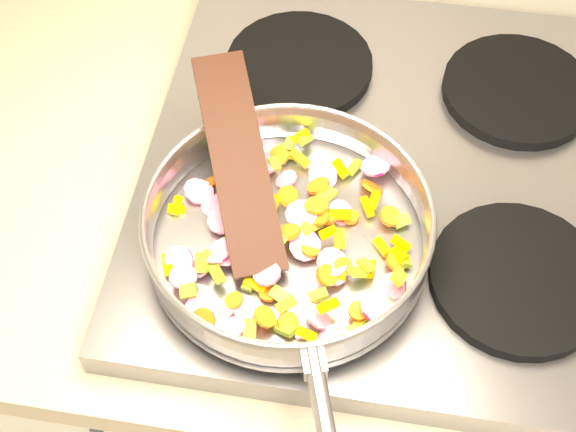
# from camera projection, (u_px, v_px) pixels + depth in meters

# --- Properties ---
(cooktop) EXTENTS (0.60, 0.60, 0.04)m
(cooktop) POSITION_uv_depth(u_px,v_px,m) (395.00, 176.00, 0.97)
(cooktop) COLOR #939399
(cooktop) RESTS_ON counter_top
(grate_fl) EXTENTS (0.19, 0.19, 0.02)m
(grate_fl) POSITION_uv_depth(u_px,v_px,m) (261.00, 243.00, 0.88)
(grate_fl) COLOR black
(grate_fl) RESTS_ON cooktop
(grate_fr) EXTENTS (0.19, 0.19, 0.02)m
(grate_fr) POSITION_uv_depth(u_px,v_px,m) (518.00, 279.00, 0.86)
(grate_fr) COLOR black
(grate_fr) RESTS_ON cooktop
(grate_bl) EXTENTS (0.19, 0.19, 0.02)m
(grate_bl) POSITION_uv_depth(u_px,v_px,m) (299.00, 65.00, 1.04)
(grate_bl) COLOR black
(grate_bl) RESTS_ON cooktop
(grate_br) EXTENTS (0.19, 0.19, 0.02)m
(grate_br) POSITION_uv_depth(u_px,v_px,m) (518.00, 90.00, 1.01)
(grate_br) COLOR black
(grate_br) RESTS_ON cooktop
(saute_pan) EXTENTS (0.35, 0.50, 0.06)m
(saute_pan) POSITION_uv_depth(u_px,v_px,m) (288.00, 229.00, 0.85)
(saute_pan) COLOR #9E9EA5
(saute_pan) RESTS_ON grate_fl
(vegetable_heap) EXTENTS (0.27, 0.28, 0.04)m
(vegetable_heap) POSITION_uv_depth(u_px,v_px,m) (286.00, 234.00, 0.86)
(vegetable_heap) COLOR #DF1567
(vegetable_heap) RESTS_ON saute_pan
(wooden_spatula) EXTENTS (0.15, 0.25, 0.09)m
(wooden_spatula) POSITION_uv_depth(u_px,v_px,m) (238.00, 161.00, 0.86)
(wooden_spatula) COLOR black
(wooden_spatula) RESTS_ON saute_pan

